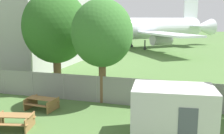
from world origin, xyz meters
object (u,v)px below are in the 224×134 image
Objects in this scene: picnic_bench_near_cabin at (13,120)px; picnic_bench_open_grass at (42,102)px; airplane at (133,29)px; portable_cabin at (173,112)px; tree_behind_benches at (56,27)px; tree_near_hangar at (102,34)px.

picnic_bench_open_grass is at bearing 93.05° from picnic_bench_near_cabin.
airplane is at bearing 92.38° from picnic_bench_open_grass.
airplane is 38.33m from portable_cabin.
portable_cabin is at bearing -11.26° from picnic_bench_open_grass.
portable_cabin is 0.52× the size of tree_behind_benches.
tree_near_hangar is at bearing 61.03° from picnic_bench_near_cabin.
portable_cabin is 7.46m from tree_near_hangar.
portable_cabin is (9.80, -36.97, -2.55)m from airplane.
picnic_bench_near_cabin and picnic_bench_open_grass have the same top height.
portable_cabin is at bearing 9.83° from picnic_bench_near_cabin.
picnic_bench_open_grass is at bearing 162.28° from portable_cabin.
airplane is 7.73× the size of portable_cabin.
tree_behind_benches is (-2.06, 8.80, 4.57)m from picnic_bench_near_cabin.
picnic_bench_near_cabin is at bearing -118.97° from tree_near_hangar.
airplane is at bearing 92.43° from picnic_bench_near_cabin.
airplane reaches higher than picnic_bench_near_cabin.
airplane is 4.54× the size of tree_near_hangar.
picnic_bench_near_cabin is (1.63, -38.38, -3.35)m from airplane.
tree_near_hangar is at bearing 55.52° from airplane.
tree_near_hangar is at bearing 37.92° from picnic_bench_open_grass.
picnic_bench_near_cabin is 3.08m from picnic_bench_open_grass.
picnic_bench_open_grass is at bearing -71.72° from tree_behind_benches.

